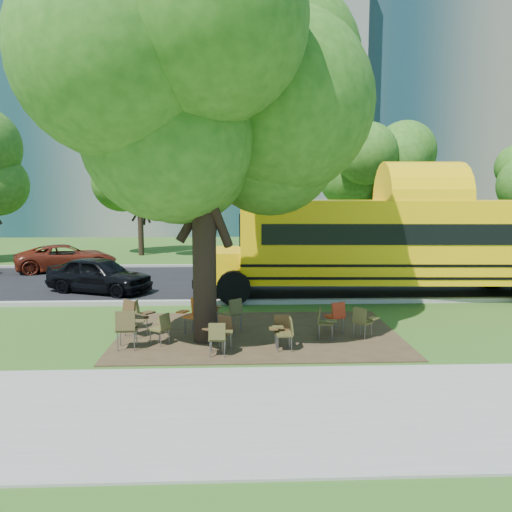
{
  "coord_description": "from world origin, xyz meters",
  "views": [
    {
      "loc": [
        0.44,
        -12.76,
        3.56
      ],
      "look_at": [
        1.08,
        3.09,
        1.55
      ],
      "focal_mm": 35.0,
      "sensor_mm": 36.0,
      "label": 1
    }
  ],
  "objects_px": {
    "chair_13": "(336,314)",
    "chair_10": "(209,306)",
    "chair_9": "(195,312)",
    "bg_car_red": "(67,258)",
    "chair_6": "(286,330)",
    "chair_5": "(281,328)",
    "school_bus": "(415,241)",
    "chair_0": "(128,325)",
    "chair_11": "(234,311)",
    "chair_1": "(135,314)",
    "chair_4": "(219,335)",
    "main_tree": "(202,111)",
    "chair_3": "(221,329)",
    "chair_12": "(324,320)",
    "black_car": "(99,275)",
    "chair_7": "(363,319)",
    "chair_2": "(162,326)",
    "chair_8": "(133,311)"
  },
  "relations": [
    {
      "from": "chair_9",
      "to": "chair_3",
      "type": "bearing_deg",
      "value": 145.23
    },
    {
      "from": "chair_4",
      "to": "chair_11",
      "type": "bearing_deg",
      "value": 84.39
    },
    {
      "from": "school_bus",
      "to": "black_car",
      "type": "distance_m",
      "value": 11.15
    },
    {
      "from": "chair_4",
      "to": "chair_6",
      "type": "height_order",
      "value": "chair_4"
    },
    {
      "from": "chair_3",
      "to": "chair_10",
      "type": "xyz_separation_m",
      "value": [
        -0.39,
        2.29,
        0.01
      ]
    },
    {
      "from": "chair_9",
      "to": "chair_13",
      "type": "bearing_deg",
      "value": -153.33
    },
    {
      "from": "school_bus",
      "to": "chair_11",
      "type": "bearing_deg",
      "value": -143.74
    },
    {
      "from": "chair_10",
      "to": "chair_11",
      "type": "distance_m",
      "value": 0.9
    },
    {
      "from": "chair_13",
      "to": "chair_10",
      "type": "bearing_deg",
      "value": 139.25
    },
    {
      "from": "chair_1",
      "to": "chair_2",
      "type": "relative_size",
      "value": 1.25
    },
    {
      "from": "chair_0",
      "to": "black_car",
      "type": "xyz_separation_m",
      "value": [
        -2.43,
        6.69,
        0.07
      ]
    },
    {
      "from": "chair_0",
      "to": "chair_3",
      "type": "height_order",
      "value": "chair_0"
    },
    {
      "from": "school_bus",
      "to": "black_car",
      "type": "bearing_deg",
      "value": 177.3
    },
    {
      "from": "chair_8",
      "to": "chair_3",
      "type": "bearing_deg",
      "value": -131.8
    },
    {
      "from": "chair_3",
      "to": "chair_7",
      "type": "relative_size",
      "value": 1.03
    },
    {
      "from": "chair_2",
      "to": "chair_4",
      "type": "bearing_deg",
      "value": -90.47
    },
    {
      "from": "chair_8",
      "to": "black_car",
      "type": "height_order",
      "value": "black_car"
    },
    {
      "from": "school_bus",
      "to": "chair_4",
      "type": "relative_size",
      "value": 17.25
    },
    {
      "from": "chair_3",
      "to": "chair_4",
      "type": "bearing_deg",
      "value": 119.32
    },
    {
      "from": "school_bus",
      "to": "chair_0",
      "type": "height_order",
      "value": "school_bus"
    },
    {
      "from": "chair_4",
      "to": "chair_11",
      "type": "xyz_separation_m",
      "value": [
        0.32,
        2.09,
        0.04
      ]
    },
    {
      "from": "chair_2",
      "to": "chair_10",
      "type": "relative_size",
      "value": 0.92
    },
    {
      "from": "chair_4",
      "to": "chair_6",
      "type": "bearing_deg",
      "value": 16.34
    },
    {
      "from": "chair_13",
      "to": "chair_4",
      "type": "bearing_deg",
      "value": -173.55
    },
    {
      "from": "chair_3",
      "to": "bg_car_red",
      "type": "distance_m",
      "value": 14.16
    },
    {
      "from": "chair_7",
      "to": "chair_2",
      "type": "bearing_deg",
      "value": -130.15
    },
    {
      "from": "chair_3",
      "to": "chair_12",
      "type": "bearing_deg",
      "value": -126.35
    },
    {
      "from": "main_tree",
      "to": "black_car",
      "type": "height_order",
      "value": "main_tree"
    },
    {
      "from": "chair_6",
      "to": "black_car",
      "type": "relative_size",
      "value": 0.2
    },
    {
      "from": "chair_4",
      "to": "chair_13",
      "type": "relative_size",
      "value": 0.95
    },
    {
      "from": "main_tree",
      "to": "bg_car_red",
      "type": "distance_m",
      "value": 14.15
    },
    {
      "from": "chair_9",
      "to": "chair_12",
      "type": "bearing_deg",
      "value": -162.44
    },
    {
      "from": "chair_9",
      "to": "school_bus",
      "type": "bearing_deg",
      "value": -119.71
    },
    {
      "from": "chair_2",
      "to": "bg_car_red",
      "type": "relative_size",
      "value": 0.18
    },
    {
      "from": "chair_6",
      "to": "chair_10",
      "type": "height_order",
      "value": "chair_10"
    },
    {
      "from": "main_tree",
      "to": "chair_0",
      "type": "bearing_deg",
      "value": -160.53
    },
    {
      "from": "chair_1",
      "to": "chair_9",
      "type": "xyz_separation_m",
      "value": [
        1.44,
        0.33,
        -0.04
      ]
    },
    {
      "from": "chair_9",
      "to": "bg_car_red",
      "type": "xyz_separation_m",
      "value": [
        -6.71,
        10.58,
        0.06
      ]
    },
    {
      "from": "main_tree",
      "to": "bg_car_red",
      "type": "relative_size",
      "value": 2.05
    },
    {
      "from": "chair_7",
      "to": "black_car",
      "type": "relative_size",
      "value": 0.21
    },
    {
      "from": "chair_1",
      "to": "chair_4",
      "type": "bearing_deg",
      "value": 4.41
    },
    {
      "from": "black_car",
      "to": "chair_3",
      "type": "bearing_deg",
      "value": -123.84
    },
    {
      "from": "bg_car_red",
      "to": "chair_11",
      "type": "bearing_deg",
      "value": -165.36
    },
    {
      "from": "chair_5",
      "to": "bg_car_red",
      "type": "relative_size",
      "value": 0.17
    },
    {
      "from": "chair_10",
      "to": "bg_car_red",
      "type": "distance_m",
      "value": 12.04
    },
    {
      "from": "chair_6",
      "to": "chair_8",
      "type": "height_order",
      "value": "chair_8"
    },
    {
      "from": "chair_8",
      "to": "chair_13",
      "type": "bearing_deg",
      "value": -99.31
    },
    {
      "from": "school_bus",
      "to": "chair_13",
      "type": "height_order",
      "value": "school_bus"
    },
    {
      "from": "chair_10",
      "to": "black_car",
      "type": "relative_size",
      "value": 0.22
    },
    {
      "from": "chair_4",
      "to": "chair_8",
      "type": "relative_size",
      "value": 1.01
    }
  ]
}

